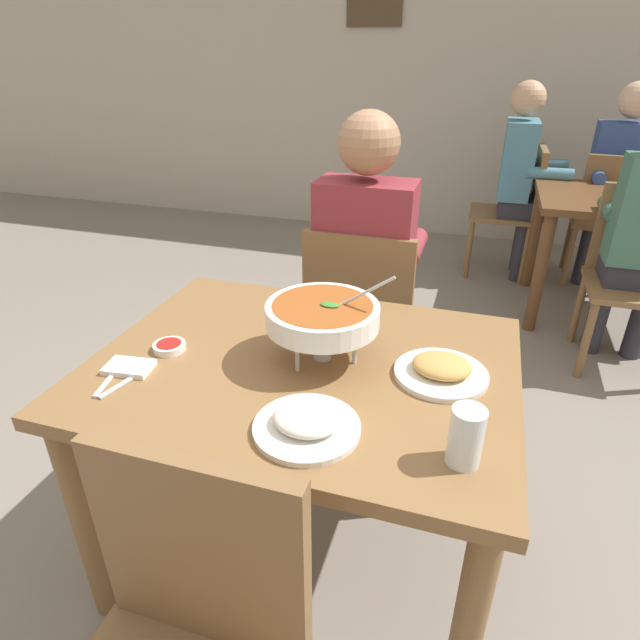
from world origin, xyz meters
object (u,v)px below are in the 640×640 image
at_px(diner_main, 366,262).
at_px(drink_glass, 465,439).
at_px(appetizer_plate, 441,370).
at_px(sauce_dish, 169,346).
at_px(chair_bg_middle, 517,205).
at_px(chair_bg_right, 609,214).
at_px(patron_bg_right, 619,175).
at_px(chair_diner_main, 362,319).
at_px(patron_bg_middle, 522,171).
at_px(dining_table_main, 304,396).
at_px(rice_plate, 307,423).
at_px(curry_bowl, 322,316).
at_px(chair_bg_left, 635,268).
at_px(dining_table_far, 626,220).

bearing_deg(diner_main, drink_glass, -66.78).
bearing_deg(appetizer_plate, sauce_dish, -172.77).
bearing_deg(sauce_dish, chair_bg_middle, 70.12).
xyz_separation_m(drink_glass, chair_bg_right, (0.78, 2.95, -0.29)).
distance_m(diner_main, patron_bg_right, 2.37).
height_order(chair_diner_main, patron_bg_middle, patron_bg_middle).
bearing_deg(chair_diner_main, patron_bg_middle, 72.62).
bearing_deg(sauce_dish, patron_bg_middle, 70.14).
relative_size(dining_table_main, rice_plate, 4.68).
distance_m(appetizer_plate, chair_bg_middle, 2.73).
xyz_separation_m(appetizer_plate, chair_bg_right, (0.85, 2.64, -0.25)).
relative_size(curry_bowl, patron_bg_right, 0.25).
distance_m(drink_glass, chair_bg_right, 3.06).
bearing_deg(dining_table_main, rice_plate, -69.40).
bearing_deg(appetizer_plate, patron_bg_right, 72.41).
xyz_separation_m(chair_diner_main, drink_glass, (0.44, -0.99, 0.29)).
distance_m(curry_bowl, chair_bg_middle, 2.80).
distance_m(curry_bowl, chair_bg_left, 2.03).
height_order(chair_bg_left, chair_bg_right, same).
bearing_deg(appetizer_plate, dining_table_main, -174.37).
relative_size(drink_glass, chair_bg_left, 0.14).
bearing_deg(patron_bg_middle, chair_bg_left, -62.16).
bearing_deg(rice_plate, chair_bg_middle, 79.95).
bearing_deg(patron_bg_right, diner_main, -121.28).
bearing_deg(chair_bg_middle, rice_plate, -100.05).
xyz_separation_m(diner_main, chair_bg_middle, (0.64, 1.99, -0.24)).
bearing_deg(chair_diner_main, dining_table_main, -90.00).
xyz_separation_m(dining_table_main, rice_plate, (0.10, -0.27, 0.14)).
bearing_deg(chair_bg_right, sauce_dish, -120.17).
height_order(rice_plate, dining_table_far, rice_plate).
bearing_deg(diner_main, sauce_dish, -114.98).
bearing_deg(chair_bg_left, drink_glass, -110.93).
distance_m(dining_table_main, rice_plate, 0.32).
distance_m(chair_diner_main, curry_bowl, 0.78).
xyz_separation_m(patron_bg_middle, patron_bg_right, (0.61, 0.06, 0.00)).
height_order(dining_table_far, patron_bg_right, patron_bg_right).
relative_size(chair_diner_main, appetizer_plate, 3.75).
relative_size(curry_bowl, sauce_dish, 3.69).
xyz_separation_m(rice_plate, appetizer_plate, (0.26, 0.31, 0.00)).
xyz_separation_m(sauce_dish, chair_bg_right, (1.59, 2.73, -0.24)).
bearing_deg(patron_bg_middle, drink_glass, -93.62).
distance_m(diner_main, drink_glass, 1.11).
xyz_separation_m(diner_main, patron_bg_middle, (0.63, 1.97, 0.00)).
relative_size(sauce_dish, dining_table_far, 0.09).
height_order(appetizer_plate, patron_bg_middle, patron_bg_middle).
height_order(chair_bg_left, patron_bg_right, patron_bg_right).
bearing_deg(curry_bowl, chair_bg_left, 55.34).
bearing_deg(patron_bg_middle, appetizer_plate, -95.62).
height_order(sauce_dish, chair_bg_right, chair_bg_right).
distance_m(chair_diner_main, diner_main, 0.24).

